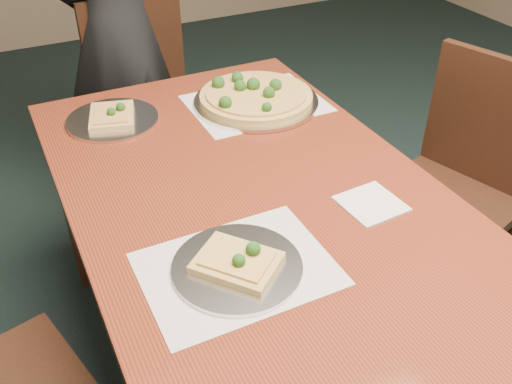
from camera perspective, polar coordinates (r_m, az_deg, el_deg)
name	(u,v)px	position (r m, az deg, el deg)	size (l,w,h in m)	color
dining_table	(256,220)	(1.50, 0.00, -2.86)	(0.90, 1.50, 0.75)	#5A1F12
chair_far	(148,99)	(2.47, -10.77, 9.17)	(0.43, 0.43, 0.91)	black
chair_right	(460,178)	(2.03, 19.73, 1.33)	(0.53, 0.53, 0.91)	black
diner	(118,30)	(2.46, -13.66, 15.46)	(0.57, 0.37, 1.56)	black
placemat_main	(256,103)	(1.87, 0.01, 8.86)	(0.42, 0.32, 0.00)	white
placemat_near	(237,269)	(1.22, -1.89, -7.70)	(0.40, 0.30, 0.00)	white
pizza_pan	(255,97)	(1.86, -0.08, 9.49)	(0.40, 0.40, 0.07)	silver
slice_plate_near	(238,265)	(1.21, -1.86, -7.26)	(0.28, 0.28, 0.06)	silver
slice_plate_far	(112,118)	(1.81, -14.17, 7.21)	(0.28, 0.28, 0.06)	silver
napkin	(371,204)	(1.43, 11.44, -1.16)	(0.14, 0.14, 0.01)	white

